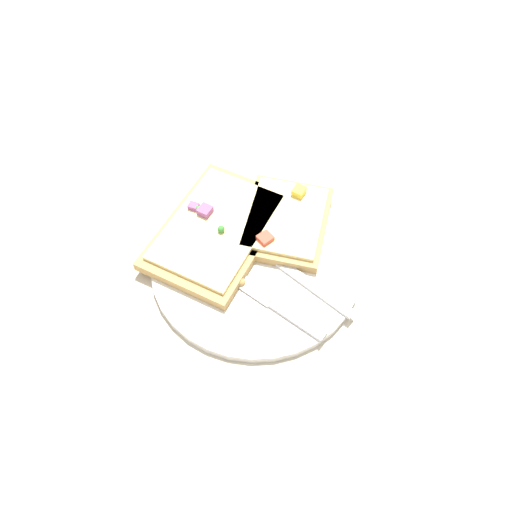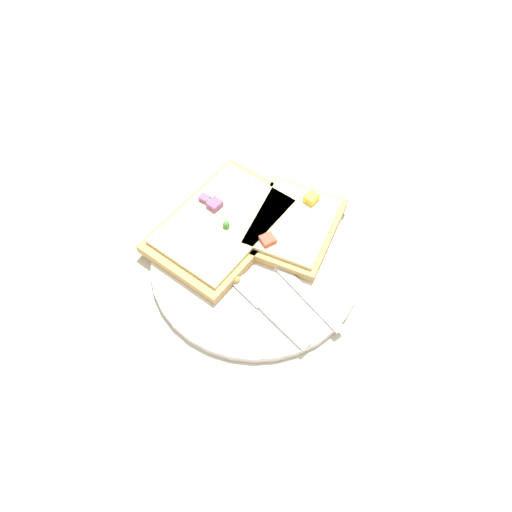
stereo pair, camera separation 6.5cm
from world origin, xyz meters
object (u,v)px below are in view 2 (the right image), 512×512
object	(u,v)px
fork	(274,262)
pizza_slice_main	(223,224)
pizza_slice_corner	(293,225)
knife	(258,299)
plate	(256,263)

from	to	relation	value
fork	pizza_slice_main	world-z (taller)	pizza_slice_main
pizza_slice_main	pizza_slice_corner	distance (m)	0.10
knife	pizza_slice_corner	xyz separation A→B (m)	(0.11, -0.04, 0.01)
pizza_slice_main	pizza_slice_corner	bearing A→B (deg)	-53.69
knife	pizza_slice_main	xyz separation A→B (m)	(0.11, 0.05, 0.01)
fork	pizza_slice_main	distance (m)	0.09
pizza_slice_corner	pizza_slice_main	bearing A→B (deg)	113.06
knife	pizza_slice_main	distance (m)	0.12
fork	pizza_slice_main	xyz separation A→B (m)	(0.06, 0.07, 0.01)
fork	knife	xyz separation A→B (m)	(-0.06, 0.02, 0.00)
plate	pizza_slice_corner	bearing A→B (deg)	-43.15
pizza_slice_corner	knife	bearing A→B (deg)	-178.98
knife	pizza_slice_corner	distance (m)	0.12
plate	pizza_slice_main	world-z (taller)	pizza_slice_main
fork	pizza_slice_corner	bearing A→B (deg)	-63.44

